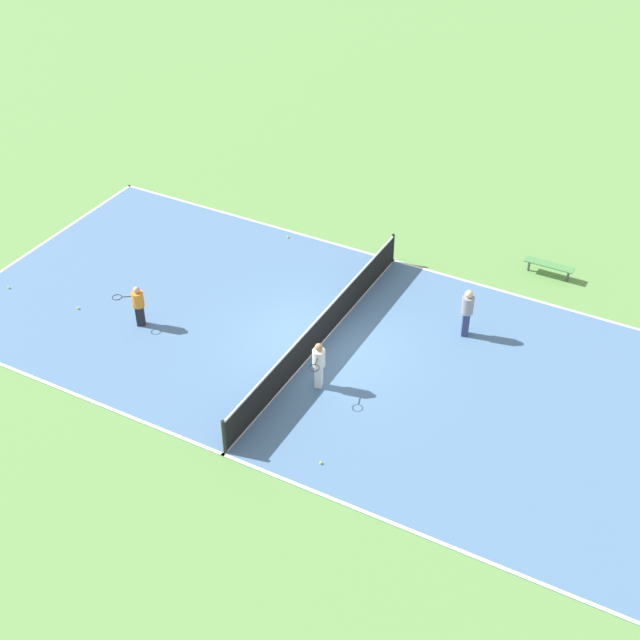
# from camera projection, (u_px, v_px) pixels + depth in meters

# --- Properties ---
(ground_plane) EXTENTS (80.00, 80.00, 0.00)m
(ground_plane) POSITION_uv_depth(u_px,v_px,m) (320.00, 344.00, 26.45)
(ground_plane) COLOR #60934C
(court_surface) EXTENTS (10.53, 22.50, 0.02)m
(court_surface) POSITION_uv_depth(u_px,v_px,m) (320.00, 344.00, 26.45)
(court_surface) COLOR #4C729E
(court_surface) RESTS_ON ground_plane
(tennis_net) EXTENTS (10.33, 0.10, 1.07)m
(tennis_net) POSITION_uv_depth(u_px,v_px,m) (320.00, 329.00, 26.11)
(tennis_net) COLOR black
(tennis_net) RESTS_ON court_surface
(bench) EXTENTS (0.36, 1.62, 0.45)m
(bench) POSITION_uv_depth(u_px,v_px,m) (549.00, 266.00, 29.18)
(bench) COLOR #4C8C4C
(bench) RESTS_ON ground_plane
(player_near_white) EXTENTS (0.99, 0.58, 1.48)m
(player_near_white) POSITION_uv_depth(u_px,v_px,m) (319.00, 363.00, 24.40)
(player_near_white) COLOR white
(player_near_white) RESTS_ON court_surface
(player_baseline_gray) EXTENTS (0.47, 0.47, 1.59)m
(player_baseline_gray) POSITION_uv_depth(u_px,v_px,m) (467.00, 310.00, 26.27)
(player_baseline_gray) COLOR navy
(player_baseline_gray) RESTS_ON court_surface
(player_center_orange) EXTENTS (0.80, 0.96, 1.38)m
(player_center_orange) POSITION_uv_depth(u_px,v_px,m) (138.00, 304.00, 26.76)
(player_center_orange) COLOR black
(player_center_orange) RESTS_ON court_surface
(tennis_ball_left_sideline) EXTENTS (0.07, 0.07, 0.07)m
(tennis_ball_left_sideline) POSITION_uv_depth(u_px,v_px,m) (288.00, 237.00, 31.28)
(tennis_ball_left_sideline) COLOR #CCE033
(tennis_ball_left_sideline) RESTS_ON court_surface
(tennis_ball_near_net) EXTENTS (0.07, 0.07, 0.07)m
(tennis_ball_near_net) POSITION_uv_depth(u_px,v_px,m) (321.00, 463.00, 22.46)
(tennis_ball_near_net) COLOR #CCE033
(tennis_ball_near_net) RESTS_ON court_surface
(tennis_ball_right_alley) EXTENTS (0.07, 0.07, 0.07)m
(tennis_ball_right_alley) POSITION_uv_depth(u_px,v_px,m) (78.00, 308.00, 27.84)
(tennis_ball_right_alley) COLOR #CCE033
(tennis_ball_right_alley) RESTS_ON court_surface
(tennis_ball_midcourt) EXTENTS (0.07, 0.07, 0.07)m
(tennis_ball_midcourt) POSITION_uv_depth(u_px,v_px,m) (9.00, 288.00, 28.75)
(tennis_ball_midcourt) COLOR #CCE033
(tennis_ball_midcourt) RESTS_ON court_surface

